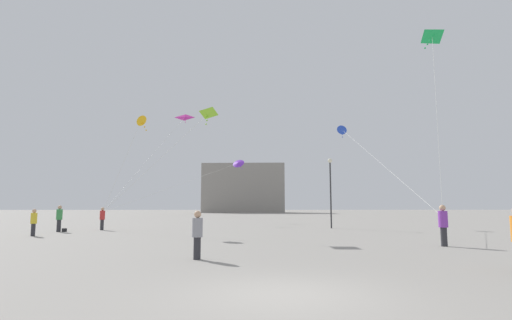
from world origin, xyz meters
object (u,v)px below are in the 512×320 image
object	(u,v)px
kite_emerald_delta	(432,39)
kite_cobalt_diamond	(343,131)
person_in_green	(59,217)
kite_violet_diamond	(238,163)
person_in_red	(102,218)
handbag_beside_flyer	(64,230)
kite_lime_delta	(205,116)
lamppost_east	(330,182)
person_in_grey	(197,233)
person_in_yellow	(34,221)
person_in_purple	(443,223)
building_left_hall	(244,188)
kite_amber_diamond	(141,122)
kite_magenta_delta	(184,118)

from	to	relation	value
kite_emerald_delta	kite_cobalt_diamond	distance (m)	14.32
person_in_green	kite_violet_diamond	world-z (taller)	kite_violet_diamond
person_in_red	handbag_beside_flyer	world-z (taller)	person_in_red
kite_lime_delta	lamppost_east	bearing A→B (deg)	35.25
kite_cobalt_diamond	kite_lime_delta	bearing A→B (deg)	-137.50
person_in_green	person_in_grey	world-z (taller)	person_in_green
kite_cobalt_diamond	person_in_red	bearing A→B (deg)	-163.45
person_in_green	handbag_beside_flyer	distance (m)	0.95
person_in_grey	person_in_yellow	size ratio (longest dim) A/B	1.02
kite_emerald_delta	lamppost_east	distance (m)	13.19
person_in_purple	person_in_yellow	xyz separation A→B (m)	(-21.51, 6.47, -0.13)
person_in_red	person_in_purple	xyz separation A→B (m)	(19.44, -11.99, 0.09)
building_left_hall	lamppost_east	world-z (taller)	building_left_hall
person_in_grey	kite_amber_diamond	world-z (taller)	kite_amber_diamond
kite_emerald_delta	lamppost_east	bearing A→B (deg)	111.49
person_in_purple	person_in_yellow	distance (m)	22.46
kite_lime_delta	handbag_beside_flyer	distance (m)	12.71
person_in_grey	kite_emerald_delta	distance (m)	18.07
building_left_hall	person_in_yellow	bearing A→B (deg)	-99.45
person_in_purple	kite_lime_delta	world-z (taller)	kite_lime_delta
person_in_red	kite_lime_delta	bearing A→B (deg)	30.85
kite_magenta_delta	building_left_hall	xyz separation A→B (m)	(6.78, 55.03, -5.56)
person_in_grey	handbag_beside_flyer	size ratio (longest dim) A/B	5.12
person_in_purple	kite_emerald_delta	xyz separation A→B (m)	(1.94, 3.87, 10.38)
kite_amber_diamond	kite_lime_delta	size ratio (longest dim) A/B	0.77
person_in_yellow	building_left_hall	xyz separation A→B (m)	(12.43, 74.64, 5.15)
kite_magenta_delta	handbag_beside_flyer	xyz separation A→B (m)	(-5.51, -15.86, -11.48)
kite_emerald_delta	person_in_yellow	bearing A→B (deg)	173.70
person_in_grey	kite_magenta_delta	distance (m)	32.30
kite_cobalt_diamond	lamppost_east	bearing A→B (deg)	-118.61
kite_violet_diamond	kite_magenta_delta	world-z (taller)	kite_magenta_delta
kite_lime_delta	building_left_hall	bearing A→B (deg)	88.15
kite_amber_diamond	handbag_beside_flyer	size ratio (longest dim) A/B	21.23
person_in_red	person_in_purple	size ratio (longest dim) A/B	0.91
kite_emerald_delta	lamppost_east	world-z (taller)	kite_emerald_delta
person_in_purple	person_in_grey	size ratio (longest dim) A/B	1.13
person_in_grey	kite_lime_delta	distance (m)	12.91
kite_emerald_delta	handbag_beside_flyer	size ratio (longest dim) A/B	33.08
person_in_yellow	kite_emerald_delta	bearing A→B (deg)	128.72
kite_violet_diamond	kite_cobalt_diamond	bearing A→B (deg)	-41.72
person_in_red	kite_amber_diamond	xyz separation A→B (m)	(3.23, -2.42, 6.69)
person_in_purple	person_in_yellow	world-z (taller)	person_in_purple
kite_violet_diamond	kite_cobalt_diamond	distance (m)	13.44
person_in_yellow	handbag_beside_flyer	world-z (taller)	person_in_yellow
kite_cobalt_diamond	handbag_beside_flyer	bearing A→B (deg)	-160.57
kite_amber_diamond	building_left_hall	distance (m)	71.91
person_in_yellow	kite_violet_diamond	distance (m)	24.07
person_in_green	kite_lime_delta	world-z (taller)	kite_lime_delta
building_left_hall	handbag_beside_flyer	distance (m)	72.19
person_in_red	kite_cobalt_diamond	bearing A→B (deg)	78.73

